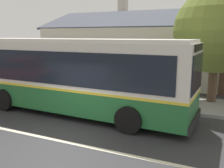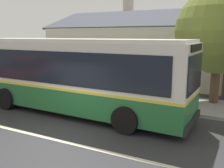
# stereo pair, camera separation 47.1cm
# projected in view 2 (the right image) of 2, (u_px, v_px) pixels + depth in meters

# --- Properties ---
(ground_plane) EXTENTS (300.00, 300.00, 0.00)m
(ground_plane) POSITION_uv_depth(u_px,v_px,m) (52.00, 139.00, 8.36)
(ground_plane) COLOR #2D2D30
(sidewalk_far) EXTENTS (60.00, 3.00, 0.15)m
(sidewalk_far) POSITION_uv_depth(u_px,v_px,m) (125.00, 98.00, 13.59)
(sidewalk_far) COLOR gray
(sidewalk_far) RESTS_ON ground
(lane_divider_stripe) EXTENTS (60.00, 0.16, 0.01)m
(lane_divider_stripe) POSITION_uv_depth(u_px,v_px,m) (51.00, 139.00, 8.36)
(lane_divider_stripe) COLOR beige
(lane_divider_stripe) RESTS_ON ground
(community_building) EXTENTS (21.09, 9.07, 6.42)m
(community_building) POSITION_uv_depth(u_px,v_px,m) (191.00, 53.00, 18.95)
(community_building) COLOR beige
(community_building) RESTS_ON ground
(transit_bus) EXTENTS (10.77, 3.04, 3.27)m
(transit_bus) POSITION_uv_depth(u_px,v_px,m) (72.00, 73.00, 11.10)
(transit_bus) COLOR #236633
(transit_bus) RESTS_ON ground
(bench_down_street) EXTENTS (1.74, 0.51, 0.94)m
(bench_down_street) POSITION_uv_depth(u_px,v_px,m) (38.00, 82.00, 15.54)
(bench_down_street) COLOR brown
(bench_down_street) RESTS_ON sidewalk_far
(street_tree_primary) EXTENTS (4.07, 4.07, 5.66)m
(street_tree_primary) POSITION_uv_depth(u_px,v_px,m) (219.00, 31.00, 11.68)
(street_tree_primary) COLOR #4C3828
(street_tree_primary) RESTS_ON ground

